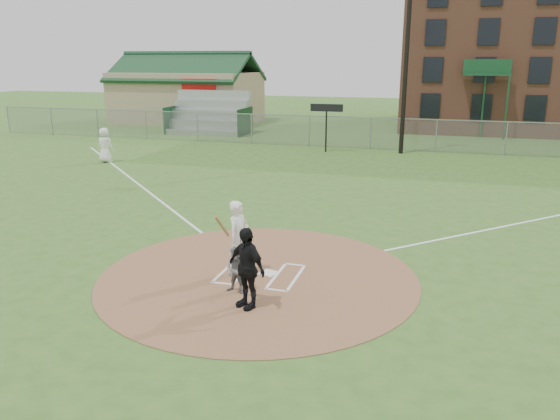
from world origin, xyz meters
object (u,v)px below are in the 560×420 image
(ondeck_player, at_px, (105,145))
(home_plate, at_px, (269,273))
(catcher, at_px, (236,270))
(batter_at_plate, at_px, (239,238))
(umpire, at_px, (246,268))

(ondeck_player, bearing_deg, home_plate, 136.48)
(catcher, xyz_separation_m, batter_at_plate, (-0.36, 1.13, 0.43))
(catcher, bearing_deg, ondeck_player, 141.74)
(batter_at_plate, bearing_deg, ondeck_player, 134.35)
(home_plate, relative_size, ondeck_player, 0.22)
(home_plate, bearing_deg, umpire, -86.25)
(umpire, relative_size, ondeck_player, 1.00)
(ondeck_player, height_order, batter_at_plate, batter_at_plate)
(batter_at_plate, bearing_deg, catcher, -72.29)
(catcher, bearing_deg, home_plate, 84.00)
(home_plate, distance_m, ondeck_player, 18.92)
(home_plate, xyz_separation_m, batter_at_plate, (-0.73, -0.26, 1.00))
(umpire, height_order, batter_at_plate, batter_at_plate)
(home_plate, distance_m, catcher, 1.55)
(catcher, distance_m, batter_at_plate, 1.26)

